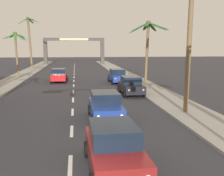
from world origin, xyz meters
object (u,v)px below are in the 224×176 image
object	(u,v)px
sedan_lead_at_stop_bar	(114,148)
sedan_oncoming_far	(59,75)
palm_left_third	(16,43)
palm_right_third	(148,35)
sedan_parked_mid_kerb	(117,76)
palm_left_farthest	(29,35)
palm_right_second	(192,5)
town_gateway_arch	(74,47)
sedan_parked_nearest_kerb	(131,85)
sedan_third_in_queue	(105,106)

from	to	relation	value
sedan_lead_at_stop_bar	sedan_oncoming_far	bearing A→B (deg)	97.56
palm_left_third	palm_right_third	world-z (taller)	palm_right_third
sedan_parked_mid_kerb	palm_left_farthest	world-z (taller)	palm_left_farthest
sedan_lead_at_stop_bar	sedan_oncoming_far	xyz separation A→B (m)	(-3.39, 25.51, 0.00)
palm_right_second	palm_left_third	bearing A→B (deg)	123.57
palm_right_second	town_gateway_arch	bearing A→B (deg)	98.30
sedan_parked_mid_kerb	palm_left_farthest	bearing A→B (deg)	121.65
palm_left_farthest	sedan_parked_nearest_kerb	bearing A→B (deg)	-65.85
palm_right_third	town_gateway_arch	size ratio (longest dim) A/B	0.49
sedan_lead_at_stop_bar	sedan_parked_nearest_kerb	xyz separation A→B (m)	(3.74, 15.30, 0.00)
sedan_oncoming_far	sedan_parked_mid_kerb	distance (m)	7.39
palm_left_farthest	sedan_lead_at_stop_bar	bearing A→B (deg)	-77.68
sedan_oncoming_far	town_gateway_arch	size ratio (longest dim) A/B	0.30
sedan_parked_nearest_kerb	palm_left_third	xyz separation A→B (m)	(-13.31, 15.73, 4.11)
sedan_lead_at_stop_bar	palm_left_third	bearing A→B (deg)	107.13
sedan_third_in_queue	town_gateway_arch	distance (m)	52.43
sedan_lead_at_stop_bar	sedan_third_in_queue	distance (m)	6.95
sedan_parked_mid_kerb	palm_left_farthest	distance (m)	26.99
sedan_oncoming_far	sedan_lead_at_stop_bar	bearing A→B (deg)	-82.44
sedan_third_in_queue	palm_right_third	world-z (taller)	palm_right_third
palm_left_farthest	palm_right_third	bearing A→B (deg)	-57.00
sedan_third_in_queue	palm_right_second	world-z (taller)	palm_right_second
palm_left_third	palm_left_farthest	size ratio (longest dim) A/B	0.64
palm_right_third	sedan_parked_mid_kerb	bearing A→B (deg)	131.34
sedan_oncoming_far	palm_left_third	world-z (taller)	palm_left_third
sedan_third_in_queue	town_gateway_arch	world-z (taller)	town_gateway_arch
palm_left_farthest	palm_right_second	world-z (taller)	palm_left_farthest
palm_right_second	palm_right_third	bearing A→B (deg)	87.15
sedan_third_in_queue	sedan_oncoming_far	world-z (taller)	same
sedan_parked_nearest_kerb	palm_left_farthest	world-z (taller)	palm_left_farthest
sedan_third_in_queue	sedan_parked_nearest_kerb	xyz separation A→B (m)	(3.30, 8.37, 0.00)
sedan_oncoming_far	palm_right_third	size ratio (longest dim) A/B	0.62
palm_right_second	town_gateway_arch	world-z (taller)	palm_right_second
palm_right_third	sedan_third_in_queue	bearing A→B (deg)	-114.52
sedan_parked_mid_kerb	palm_left_third	size ratio (longest dim) A/B	0.69
palm_left_third	sedan_parked_mid_kerb	bearing A→B (deg)	-28.91
palm_left_third	palm_right_second	bearing A→B (deg)	-56.43
sedan_lead_at_stop_bar	sedan_parked_mid_kerb	distance (m)	23.97
sedan_third_in_queue	palm_left_farthest	bearing A→B (deg)	105.03
sedan_lead_at_stop_bar	sedan_parked_nearest_kerb	bearing A→B (deg)	76.25
palm_left_farthest	town_gateway_arch	xyz separation A→B (m)	(8.52, 13.09, -2.34)
sedan_oncoming_far	palm_right_third	xyz separation A→B (m)	(10.00, -5.08, 4.84)
sedan_parked_mid_kerb	palm_right_second	distance (m)	17.31
sedan_lead_at_stop_bar	sedan_third_in_queue	xyz separation A→B (m)	(0.45, 6.93, 0.00)
sedan_lead_at_stop_bar	sedan_parked_mid_kerb	xyz separation A→B (m)	(3.76, 23.67, 0.00)
palm_right_second	sedan_oncoming_far	bearing A→B (deg)	117.61
sedan_third_in_queue	palm_left_farthest	world-z (taller)	palm_left_farthest
sedan_third_in_queue	sedan_parked_mid_kerb	xyz separation A→B (m)	(3.32, 16.74, 0.00)
sedan_third_in_queue	sedan_parked_nearest_kerb	world-z (taller)	same
palm_right_third	palm_left_farthest	bearing A→B (deg)	123.00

